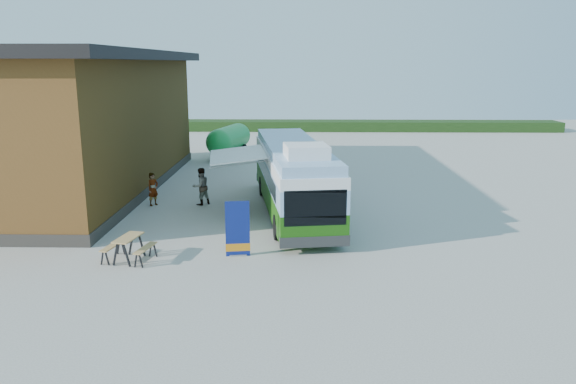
{
  "coord_description": "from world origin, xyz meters",
  "views": [
    {
      "loc": [
        1.5,
        -20.16,
        6.86
      ],
      "look_at": [
        0.98,
        3.48,
        1.4
      ],
      "focal_mm": 35.0,
      "sensor_mm": 36.0,
      "label": 1
    }
  ],
  "objects_px": {
    "person_a": "(153,189)",
    "slurry_tanker": "(229,139)",
    "picnic_table": "(129,243)",
    "person_b": "(201,186)",
    "banner": "(238,234)",
    "bus": "(293,175)"
  },
  "relations": [
    {
      "from": "bus",
      "to": "person_b",
      "type": "xyz_separation_m",
      "value": [
        -4.57,
        1.43,
        -0.87
      ]
    },
    {
      "from": "person_a",
      "to": "person_b",
      "type": "distance_m",
      "value": 2.33
    },
    {
      "from": "picnic_table",
      "to": "person_b",
      "type": "bearing_deg",
      "value": 92.39
    },
    {
      "from": "picnic_table",
      "to": "person_a",
      "type": "bearing_deg",
      "value": 108.88
    },
    {
      "from": "bus",
      "to": "banner",
      "type": "distance_m",
      "value": 6.46
    },
    {
      "from": "bus",
      "to": "person_a",
      "type": "relative_size",
      "value": 7.63
    },
    {
      "from": "person_a",
      "to": "slurry_tanker",
      "type": "distance_m",
      "value": 14.61
    },
    {
      "from": "person_b",
      "to": "slurry_tanker",
      "type": "height_order",
      "value": "slurry_tanker"
    },
    {
      "from": "banner",
      "to": "person_a",
      "type": "bearing_deg",
      "value": 115.83
    },
    {
      "from": "picnic_table",
      "to": "slurry_tanker",
      "type": "bearing_deg",
      "value": 98.54
    },
    {
      "from": "picnic_table",
      "to": "person_a",
      "type": "distance_m",
      "value": 7.99
    },
    {
      "from": "person_a",
      "to": "slurry_tanker",
      "type": "height_order",
      "value": "slurry_tanker"
    },
    {
      "from": "picnic_table",
      "to": "person_b",
      "type": "height_order",
      "value": "person_b"
    },
    {
      "from": "bus",
      "to": "person_a",
      "type": "height_order",
      "value": "bus"
    },
    {
      "from": "picnic_table",
      "to": "slurry_tanker",
      "type": "height_order",
      "value": "slurry_tanker"
    },
    {
      "from": "person_a",
      "to": "slurry_tanker",
      "type": "bearing_deg",
      "value": 28.17
    },
    {
      "from": "person_b",
      "to": "slurry_tanker",
      "type": "xyz_separation_m",
      "value": [
        -0.38,
        14.27,
        0.41
      ]
    },
    {
      "from": "banner",
      "to": "bus",
      "type": "bearing_deg",
      "value": 64.1
    },
    {
      "from": "banner",
      "to": "picnic_table",
      "type": "distance_m",
      "value": 3.85
    },
    {
      "from": "person_a",
      "to": "slurry_tanker",
      "type": "relative_size",
      "value": 0.27
    },
    {
      "from": "slurry_tanker",
      "to": "banner",
      "type": "bearing_deg",
      "value": -68.9
    },
    {
      "from": "person_b",
      "to": "slurry_tanker",
      "type": "distance_m",
      "value": 14.28
    }
  ]
}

